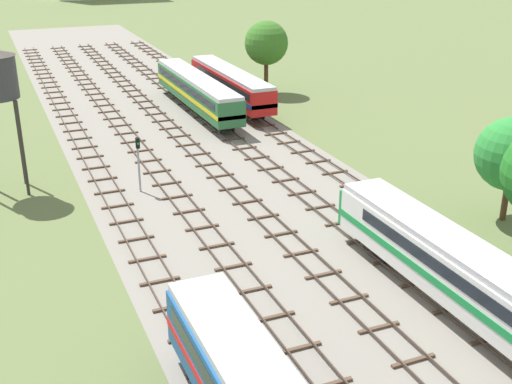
{
  "coord_description": "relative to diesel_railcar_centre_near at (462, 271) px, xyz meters",
  "views": [
    {
      "loc": [
        -16.84,
        1.78,
        19.18
      ],
      "look_at": [
        0.0,
        41.83,
        1.5
      ],
      "focal_mm": 45.68,
      "sensor_mm": 36.0,
      "label": 1
    }
  ],
  "objects": [
    {
      "name": "track_centre_left",
      "position": [
        -4.58,
        31.92,
        -2.46
      ],
      "size": [
        2.4,
        126.0,
        0.29
      ],
      "color": "#47382D",
      "rests_on": "ground"
    },
    {
      "name": "diesel_railcar_centre_near",
      "position": [
        0.0,
        0.0,
        0.0
      ],
      "size": [
        2.96,
        20.5,
        3.8
      ],
      "color": "white",
      "rests_on": "ground"
    },
    {
      "name": "track_far_left",
      "position": [
        -13.74,
        31.92,
        -2.46
      ],
      "size": [
        2.4,
        126.0,
        0.29
      ],
      "color": "#47382D",
      "rests_on": "ground"
    },
    {
      "name": "diesel_railcar_centre_right_midfar",
      "position": [
        4.58,
        46.2,
        0.0
      ],
      "size": [
        2.96,
        20.5,
        3.8
      ],
      "color": "red",
      "rests_on": "ground"
    },
    {
      "name": "ground_plane",
      "position": [
        -4.58,
        30.92,
        -2.6
      ],
      "size": [
        480.0,
        480.0,
        0.0
      ],
      "primitive_type": "plane",
      "color": "#5B6B3D"
    },
    {
      "name": "track_left",
      "position": [
        -9.16,
        31.92,
        -2.46
      ],
      "size": [
        2.4,
        126.0,
        0.29
      ],
      "color": "#47382D",
      "rests_on": "ground"
    },
    {
      "name": "signal_post_near",
      "position": [
        -11.45,
        23.7,
        0.32
      ],
      "size": [
        0.28,
        0.47,
        4.52
      ],
      "color": "gray",
      "rests_on": "ground"
    },
    {
      "name": "lineside_tree_0",
      "position": [
        10.96,
        8.62,
        2.26
      ],
      "size": [
        5.1,
        5.1,
        7.42
      ],
      "color": "#4C331E",
      "rests_on": "ground"
    },
    {
      "name": "track_centre_right",
      "position": [
        4.58,
        31.92,
        -2.46
      ],
      "size": [
        2.4,
        126.0,
        0.29
      ],
      "color": "#47382D",
      "rests_on": "ground"
    },
    {
      "name": "passenger_coach_centre_mid",
      "position": [
        0.0,
        44.55,
        0.02
      ],
      "size": [
        2.96,
        22.0,
        3.8
      ],
      "color": "#286638",
      "rests_on": "ground"
    },
    {
      "name": "lineside_tree_2",
      "position": [
        10.65,
        49.73,
        3.62
      ],
      "size": [
        5.3,
        5.3,
        8.9
      ],
      "color": "#4C331E",
      "rests_on": "ground"
    },
    {
      "name": "ballast_bed",
      "position": [
        -4.58,
        30.92,
        -2.59
      ],
      "size": [
        22.32,
        176.0,
        0.01
      ],
      "primitive_type": "cube",
      "color": "gray",
      "rests_on": "ground"
    },
    {
      "name": "track_centre",
      "position": [
        -0.0,
        31.92,
        -2.46
      ],
      "size": [
        2.4,
        126.0,
        0.29
      ],
      "color": "#47382D",
      "rests_on": "ground"
    }
  ]
}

